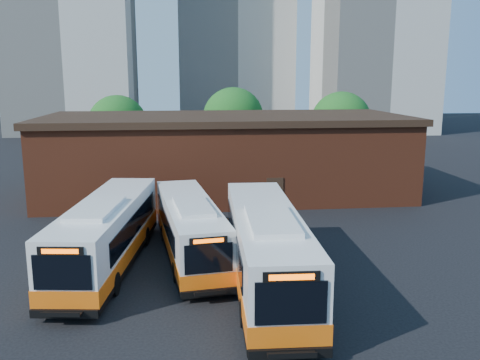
{
  "coord_description": "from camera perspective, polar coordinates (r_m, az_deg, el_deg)",
  "views": [
    {
      "loc": [
        -3.28,
        -20.62,
        9.3
      ],
      "look_at": [
        -0.14,
        7.96,
        3.51
      ],
      "focal_mm": 38.0,
      "sensor_mm": 36.0,
      "label": 1
    }
  ],
  "objects": [
    {
      "name": "tree_east",
      "position": [
        54.31,
        11.27,
        6.44
      ],
      "size": [
        6.24,
        6.24,
        7.96
      ],
      "color": "#382314",
      "rests_on": "ground"
    },
    {
      "name": "tree_mid",
      "position": [
        55.04,
        -0.75,
        6.98
      ],
      "size": [
        6.56,
        6.56,
        8.36
      ],
      "color": "#382314",
      "rests_on": "ground"
    },
    {
      "name": "bus_mideast",
      "position": [
        22.96,
        2.95,
        -8.02
      ],
      "size": [
        3.32,
        13.69,
        3.7
      ],
      "rotation": [
        0.0,
        0.0,
        -0.04
      ],
      "color": "white",
      "rests_on": "ground"
    },
    {
      "name": "ground",
      "position": [
        22.86,
        2.6,
        -12.64
      ],
      "size": [
        220.0,
        220.0,
        0.0
      ],
      "primitive_type": "plane",
      "color": "black"
    },
    {
      "name": "tree_west",
      "position": [
        53.25,
        -13.57,
        6.05
      ],
      "size": [
        6.0,
        6.0,
        7.65
      ],
      "color": "#382314",
      "rests_on": "ground"
    },
    {
      "name": "bus_midwest",
      "position": [
        26.83,
        -5.66,
        -5.67
      ],
      "size": [
        3.88,
        11.96,
        3.21
      ],
      "rotation": [
        0.0,
        0.0,
        0.13
      ],
      "color": "white",
      "rests_on": "ground"
    },
    {
      "name": "depot_building",
      "position": [
        41.2,
        -1.64,
        2.94
      ],
      "size": [
        28.6,
        12.6,
        6.4
      ],
      "color": "brown",
      "rests_on": "ground"
    },
    {
      "name": "transit_worker",
      "position": [
        19.83,
        5.88,
        -13.83
      ],
      "size": [
        0.46,
        0.66,
        1.74
      ],
      "primitive_type": "imported",
      "rotation": [
        0.0,
        0.0,
        1.5
      ],
      "color": "black",
      "rests_on": "ground"
    },
    {
      "name": "bus_west",
      "position": [
        26.25,
        -14.69,
        -6.08
      ],
      "size": [
        4.19,
        13.07,
        3.51
      ],
      "rotation": [
        0.0,
        0.0,
        -0.12
      ],
      "color": "white",
      "rests_on": "ground"
    }
  ]
}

